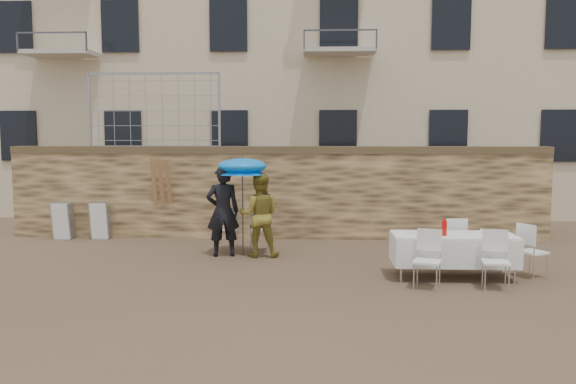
{
  "coord_description": "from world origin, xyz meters",
  "views": [
    {
      "loc": [
        0.9,
        -8.64,
        2.47
      ],
      "look_at": [
        0.4,
        2.2,
        1.4
      ],
      "focal_mm": 35.0,
      "sensor_mm": 36.0,
      "label": 1
    }
  ],
  "objects_px": {
    "couple_chair_left": "(227,229)",
    "couple_chair_right": "(259,229)",
    "man_suit": "(223,211)",
    "soda_bottle": "(444,228)",
    "table_chair_side": "(532,250)",
    "table_chair_front_right": "(496,261)",
    "woman_dress": "(259,215)",
    "banquet_table": "(454,237)",
    "umbrella": "(242,169)",
    "table_chair_front_left": "(427,260)",
    "chair_stack_right": "(102,220)",
    "chair_stack_left": "(66,219)",
    "table_chair_back": "(453,242)"
  },
  "relations": [
    {
      "from": "chair_stack_left",
      "to": "umbrella",
      "type": "bearing_deg",
      "value": -21.29
    },
    {
      "from": "couple_chair_left",
      "to": "banquet_table",
      "type": "distance_m",
      "value": 4.84
    },
    {
      "from": "banquet_table",
      "to": "table_chair_front_left",
      "type": "height_order",
      "value": "table_chair_front_left"
    },
    {
      "from": "umbrella",
      "to": "soda_bottle",
      "type": "distance_m",
      "value": 4.26
    },
    {
      "from": "soda_bottle",
      "to": "table_chair_front_left",
      "type": "bearing_deg",
      "value": -123.69
    },
    {
      "from": "couple_chair_left",
      "to": "table_chair_side",
      "type": "height_order",
      "value": "same"
    },
    {
      "from": "banquet_table",
      "to": "table_chair_side",
      "type": "xyz_separation_m",
      "value": [
        1.4,
        0.1,
        -0.25
      ]
    },
    {
      "from": "table_chair_back",
      "to": "banquet_table",
      "type": "bearing_deg",
      "value": 73.45
    },
    {
      "from": "banquet_table",
      "to": "chair_stack_left",
      "type": "bearing_deg",
      "value": 157.63
    },
    {
      "from": "man_suit",
      "to": "soda_bottle",
      "type": "distance_m",
      "value": 4.48
    },
    {
      "from": "woman_dress",
      "to": "chair_stack_right",
      "type": "height_order",
      "value": "woman_dress"
    },
    {
      "from": "soda_bottle",
      "to": "table_chair_side",
      "type": "relative_size",
      "value": 0.27
    },
    {
      "from": "chair_stack_right",
      "to": "couple_chair_left",
      "type": "bearing_deg",
      "value": -22.15
    },
    {
      "from": "couple_chair_right",
      "to": "umbrella",
      "type": "bearing_deg",
      "value": 53.9
    },
    {
      "from": "man_suit",
      "to": "banquet_table",
      "type": "xyz_separation_m",
      "value": [
        4.32,
        -1.61,
        -0.21
      ]
    },
    {
      "from": "table_chair_side",
      "to": "man_suit",
      "type": "bearing_deg",
      "value": 45.35
    },
    {
      "from": "table_chair_front_left",
      "to": "table_chair_side",
      "type": "bearing_deg",
      "value": 43.04
    },
    {
      "from": "umbrella",
      "to": "table_chair_back",
      "type": "relative_size",
      "value": 2.0
    },
    {
      "from": "table_chair_front_left",
      "to": "chair_stack_right",
      "type": "relative_size",
      "value": 1.04
    },
    {
      "from": "couple_chair_left",
      "to": "table_chair_front_left",
      "type": "relative_size",
      "value": 1.0
    },
    {
      "from": "umbrella",
      "to": "soda_bottle",
      "type": "height_order",
      "value": "umbrella"
    },
    {
      "from": "man_suit",
      "to": "banquet_table",
      "type": "bearing_deg",
      "value": 146.36
    },
    {
      "from": "table_chair_front_right",
      "to": "umbrella",
      "type": "bearing_deg",
      "value": 160.35
    },
    {
      "from": "table_chair_back",
      "to": "table_chair_front_right",
      "type": "bearing_deg",
      "value": 98.44
    },
    {
      "from": "woman_dress",
      "to": "banquet_table",
      "type": "xyz_separation_m",
      "value": [
        3.57,
        -1.61,
        -0.14
      ]
    },
    {
      "from": "chair_stack_left",
      "to": "man_suit",
      "type": "bearing_deg",
      "value": -24.28
    },
    {
      "from": "umbrella",
      "to": "couple_chair_right",
      "type": "distance_m",
      "value": 1.43
    },
    {
      "from": "umbrella",
      "to": "table_chair_front_left",
      "type": "xyz_separation_m",
      "value": [
        3.32,
        -2.46,
        -1.32
      ]
    },
    {
      "from": "couple_chair_right",
      "to": "table_chair_back",
      "type": "distance_m",
      "value": 4.06
    },
    {
      "from": "man_suit",
      "to": "soda_bottle",
      "type": "xyz_separation_m",
      "value": [
        4.12,
        -1.76,
        -0.03
      ]
    },
    {
      "from": "soda_bottle",
      "to": "chair_stack_right",
      "type": "xyz_separation_m",
      "value": [
        -7.38,
        3.64,
        -0.45
      ]
    },
    {
      "from": "soda_bottle",
      "to": "chair_stack_left",
      "type": "relative_size",
      "value": 0.28
    },
    {
      "from": "table_chair_side",
      "to": "table_chair_front_right",
      "type": "bearing_deg",
      "value": 103.53
    },
    {
      "from": "table_chair_side",
      "to": "chair_stack_right",
      "type": "bearing_deg",
      "value": 39.49
    },
    {
      "from": "banquet_table",
      "to": "table_chair_front_right",
      "type": "bearing_deg",
      "value": -56.31
    },
    {
      "from": "table_chair_front_right",
      "to": "table_chair_back",
      "type": "distance_m",
      "value": 1.58
    },
    {
      "from": "umbrella",
      "to": "chair_stack_right",
      "type": "relative_size",
      "value": 2.08
    },
    {
      "from": "table_chair_front_right",
      "to": "man_suit",
      "type": "bearing_deg",
      "value": 163.37
    },
    {
      "from": "couple_chair_left",
      "to": "couple_chair_right",
      "type": "distance_m",
      "value": 0.7
    },
    {
      "from": "table_chair_back",
      "to": "woman_dress",
      "type": "bearing_deg",
      "value": -14.69
    },
    {
      "from": "table_chair_side",
      "to": "couple_chair_left",
      "type": "bearing_deg",
      "value": 40.33
    },
    {
      "from": "couple_chair_left",
      "to": "table_chair_front_right",
      "type": "relative_size",
      "value": 1.0
    },
    {
      "from": "chair_stack_left",
      "to": "table_chair_front_right",
      "type": "bearing_deg",
      "value": -25.27
    },
    {
      "from": "soda_bottle",
      "to": "umbrella",
      "type": "bearing_deg",
      "value": 153.4
    },
    {
      "from": "man_suit",
      "to": "soda_bottle",
      "type": "height_order",
      "value": "man_suit"
    },
    {
      "from": "couple_chair_right",
      "to": "table_chair_front_right",
      "type": "relative_size",
      "value": 1.0
    },
    {
      "from": "chair_stack_right",
      "to": "banquet_table",
      "type": "bearing_deg",
      "value": -24.72
    },
    {
      "from": "table_chair_side",
      "to": "chair_stack_left",
      "type": "relative_size",
      "value": 1.04
    },
    {
      "from": "banquet_table",
      "to": "table_chair_front_right",
      "type": "distance_m",
      "value": 0.94
    },
    {
      "from": "couple_chair_right",
      "to": "chair_stack_left",
      "type": "relative_size",
      "value": 1.04
    }
  ]
}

